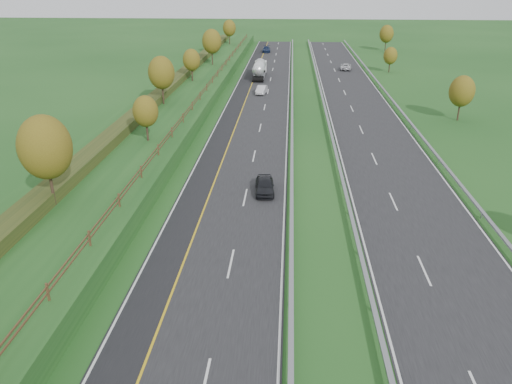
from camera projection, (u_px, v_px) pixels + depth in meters
ground at (309, 137)px, 65.63m from camera, size 400.00×400.00×0.00m
near_carriageway at (252, 126)px, 70.70m from camera, size 10.50×200.00×0.04m
far_carriageway at (369, 128)px, 69.67m from camera, size 10.50×200.00×0.04m
hard_shoulder at (226, 125)px, 70.93m from camera, size 3.00×200.00×0.04m
lane_markings at (297, 127)px, 70.18m from camera, size 26.75×200.00×0.01m
embankment_left at (161, 117)px, 71.12m from camera, size 12.00×200.00×2.00m
hedge_left at (146, 106)px, 70.63m from camera, size 2.20×180.00×1.10m
fence_left at (191, 107)px, 69.77m from camera, size 0.12×189.06×1.20m
median_barrier_near at (292, 122)px, 70.11m from camera, size 0.32×200.00×0.71m
median_barrier_far at (329, 123)px, 69.79m from camera, size 0.32×200.00×0.71m
outer_barrier_far at (412, 125)px, 69.07m from camera, size 0.32×200.00×0.71m
trees_left at (154, 84)px, 65.88m from camera, size 6.64×164.30×7.66m
trees_far at (421, 64)px, 93.91m from camera, size 8.45×118.60×7.12m
road_tanker at (260, 69)px, 103.68m from camera, size 2.40×11.22×3.46m
car_dark_near at (265, 185)px, 48.50m from camera, size 2.11×4.60×1.53m
car_silver_mid at (262, 90)px, 89.73m from camera, size 2.06×4.51×1.43m
car_small_far at (266, 49)px, 139.34m from camera, size 2.18×5.23×1.51m
car_oncoming at (346, 67)px, 112.87m from camera, size 2.92×5.29×1.40m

